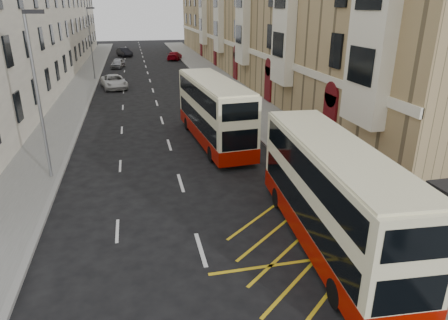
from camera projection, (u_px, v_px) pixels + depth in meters
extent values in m
cube|color=slate|center=(236.00, 94.00, 39.80)|extent=(4.00, 120.00, 0.15)
cube|color=slate|center=(73.00, 102.00, 36.61)|extent=(3.00, 120.00, 0.15)
cube|color=gray|center=(217.00, 95.00, 39.39)|extent=(0.25, 120.00, 0.15)
cube|color=gray|center=(90.00, 101.00, 36.92)|extent=(0.25, 120.00, 0.15)
cube|color=tan|center=(259.00, 12.00, 52.65)|extent=(10.00, 79.00, 15.00)
cube|color=#EEE8CD|center=(222.00, 40.00, 52.88)|extent=(0.18, 79.00, 0.50)
cube|color=#EEE8CD|center=(374.00, 23.00, 19.27)|extent=(0.80, 3.20, 10.00)
cube|color=#EEE8CD|center=(285.00, 17.00, 30.18)|extent=(0.80, 3.20, 10.00)
cube|color=#EEE8CD|center=(243.00, 14.00, 41.09)|extent=(0.80, 3.20, 10.00)
cube|color=#EEE8CD|center=(219.00, 12.00, 52.01)|extent=(0.80, 3.20, 10.00)
cube|color=#EEE8CD|center=(203.00, 11.00, 62.92)|extent=(0.80, 3.20, 10.00)
cube|color=#56090D|center=(330.00, 118.00, 25.06)|extent=(0.20, 1.60, 3.00)
cube|color=#56090D|center=(268.00, 84.00, 35.98)|extent=(0.20, 1.60, 3.00)
cube|color=#56090D|center=(236.00, 66.00, 46.89)|extent=(0.20, 1.60, 3.00)
cube|color=#56090D|center=(215.00, 54.00, 57.80)|extent=(0.20, 1.60, 3.00)
cube|color=#56090D|center=(201.00, 47.00, 68.72)|extent=(0.20, 1.60, 3.00)
cube|color=silver|center=(28.00, 22.00, 47.15)|extent=(9.00, 79.00, 13.00)
cube|color=black|center=(428.00, 220.00, 13.66)|extent=(0.08, 0.08, 2.60)
cylinder|color=red|center=(380.00, 235.00, 14.22)|extent=(0.06, 0.06, 1.00)
cylinder|color=red|center=(337.00, 196.00, 17.18)|extent=(0.06, 0.06, 1.00)
cylinder|color=red|center=(306.00, 168.00, 20.13)|extent=(0.06, 0.06, 1.00)
cube|color=red|center=(338.00, 186.00, 17.01)|extent=(0.05, 6.50, 0.06)
cube|color=red|center=(337.00, 195.00, 17.16)|extent=(0.05, 6.50, 0.06)
cylinder|color=gray|center=(38.00, 99.00, 19.00)|extent=(0.16, 0.16, 8.00)
cube|color=black|center=(33.00, 12.00, 17.67)|extent=(0.90, 0.18, 0.18)
cylinder|color=gray|center=(91.00, 44.00, 46.28)|extent=(0.16, 0.16, 8.00)
cube|color=black|center=(90.00, 8.00, 44.95)|extent=(0.90, 0.18, 0.18)
cube|color=#F4EDBD|center=(332.00, 194.00, 14.11)|extent=(2.94, 9.95, 3.52)
cube|color=#910C01|center=(328.00, 228.00, 14.60)|extent=(2.97, 9.98, 0.80)
cube|color=black|center=(330.00, 205.00, 14.26)|extent=(2.92, 9.17, 0.98)
cube|color=black|center=(335.00, 165.00, 13.71)|extent=(2.92, 9.17, 0.89)
cube|color=#F4EDBD|center=(337.00, 146.00, 13.46)|extent=(2.82, 9.55, 0.11)
cube|color=black|center=(290.00, 156.00, 18.75)|extent=(1.90, 0.21, 1.16)
cube|color=black|center=(292.00, 118.00, 18.09)|extent=(1.56, 0.19, 0.40)
cube|color=black|center=(410.00, 295.00, 9.73)|extent=(1.90, 0.21, 1.07)
cylinder|color=black|center=(278.00, 198.00, 17.45)|extent=(0.31, 0.91, 0.89)
cylinder|color=black|center=(322.00, 195.00, 17.73)|extent=(0.31, 0.91, 0.89)
cylinder|color=black|center=(336.00, 293.00, 11.66)|extent=(0.31, 0.91, 0.89)
cylinder|color=black|center=(400.00, 287.00, 11.94)|extent=(0.31, 0.91, 0.89)
cube|color=#F4EDBD|center=(214.00, 110.00, 25.13)|extent=(3.06, 10.29, 3.64)
cube|color=#910C01|center=(214.00, 132.00, 25.64)|extent=(3.09, 10.32, 0.83)
cube|color=black|center=(214.00, 117.00, 25.29)|extent=(3.03, 9.48, 1.01)
cube|color=black|center=(213.00, 92.00, 24.72)|extent=(3.03, 9.48, 0.92)
cube|color=#F4EDBD|center=(213.00, 81.00, 24.46)|extent=(2.94, 9.88, 0.11)
cube|color=black|center=(195.00, 99.00, 29.78)|extent=(1.96, 0.22, 1.20)
cube|color=black|center=(195.00, 74.00, 29.10)|extent=(1.61, 0.19, 0.42)
cube|color=black|center=(240.00, 140.00, 20.77)|extent=(1.96, 0.22, 1.11)
cylinder|color=black|center=(187.00, 124.00, 28.35)|extent=(0.33, 0.94, 0.92)
cylinder|color=black|center=(216.00, 121.00, 28.92)|extent=(0.33, 0.94, 0.92)
cylinder|color=black|center=(212.00, 154.00, 22.56)|extent=(0.33, 0.94, 0.92)
cylinder|color=black|center=(246.00, 150.00, 23.13)|extent=(0.33, 0.94, 0.92)
imported|color=black|center=(400.00, 224.00, 14.15)|extent=(1.18, 0.87, 1.85)
imported|color=silver|center=(114.00, 82.00, 42.61)|extent=(3.18, 5.38, 1.40)
imported|color=#9E9FA4|center=(118.00, 63.00, 56.73)|extent=(2.21, 4.06, 1.31)
imported|color=black|center=(124.00, 52.00, 69.39)|extent=(2.97, 4.68, 1.46)
imported|color=#8F020E|center=(174.00, 56.00, 65.11)|extent=(3.09, 4.95, 1.34)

